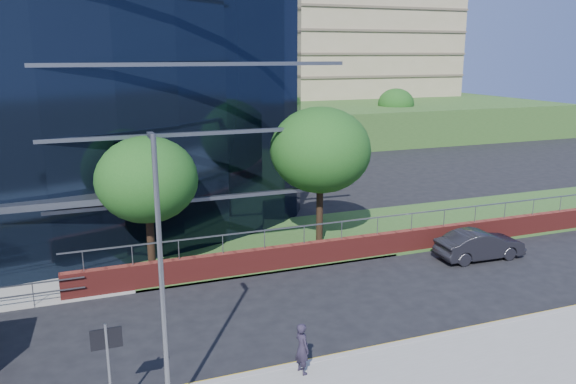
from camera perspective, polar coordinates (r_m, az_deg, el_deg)
name	(u,v)px	position (r m, az deg, el deg)	size (l,w,h in m)	color
grass_verge	(433,223)	(35.22, 14.53, -3.08)	(36.00, 8.00, 0.12)	#2D511E
retaining_wall	(411,241)	(29.97, 12.35, -4.85)	(34.00, 0.40, 2.11)	maroon
apartment_block	(288,45)	(78.65, -0.01, 14.67)	(60.00, 42.00, 30.00)	#2D511E
street_sign	(107,350)	(16.78, -17.89, -15.06)	(0.85, 0.09, 2.80)	slate
tree_far_c	(147,180)	(26.12, -14.13, 1.22)	(4.62, 4.62, 6.51)	black
tree_far_d	(320,150)	(29.29, 3.32, 4.26)	(5.28, 5.28, 7.44)	black
tree_dist_e	(275,107)	(59.99, -1.37, 8.61)	(4.62, 4.62, 6.51)	black
tree_dist_f	(396,104)	(68.70, 10.91, 8.77)	(4.29, 4.29, 6.05)	black
streetlight_east	(161,273)	(15.38, -12.77, -8.00)	(0.15, 0.77, 8.00)	slate
parked_car	(480,245)	(29.89, 18.90, -5.09)	(1.56, 4.48, 1.48)	black
pedestrian	(302,348)	(18.46, 1.44, -15.57)	(0.62, 0.41, 1.71)	#221C2B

